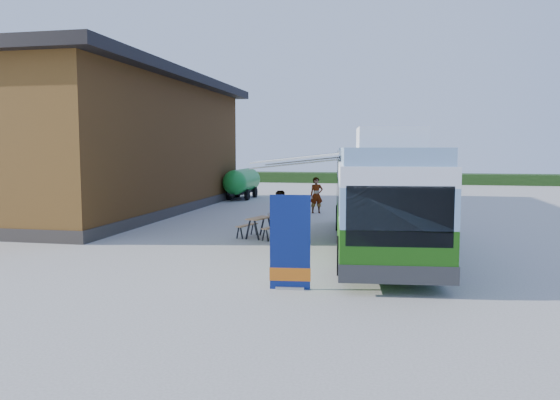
% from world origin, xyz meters
% --- Properties ---
extents(ground, '(100.00, 100.00, 0.00)m').
position_xyz_m(ground, '(0.00, 0.00, 0.00)').
color(ground, '#BCB7AD').
rests_on(ground, ground).
extents(barn, '(9.60, 21.20, 7.50)m').
position_xyz_m(barn, '(-10.50, 10.00, 3.59)').
color(barn, brown).
rests_on(barn, ground).
extents(hedge, '(40.00, 3.00, 1.00)m').
position_xyz_m(hedge, '(8.00, 38.00, 0.50)').
color(hedge, '#264419').
rests_on(hedge, ground).
extents(bus, '(4.13, 13.40, 4.05)m').
position_xyz_m(bus, '(3.98, 1.49, 1.94)').
color(bus, '#246711').
rests_on(bus, ground).
extents(awning, '(3.50, 5.11, 0.56)m').
position_xyz_m(awning, '(1.38, 1.72, 2.94)').
color(awning, white).
rests_on(awning, ground).
extents(banner, '(1.02, 0.25, 2.36)m').
position_xyz_m(banner, '(2.03, -4.68, 0.96)').
color(banner, navy).
rests_on(banner, ground).
extents(picnic_table, '(1.73, 1.62, 0.81)m').
position_xyz_m(picnic_table, '(-0.55, 2.71, 0.60)').
color(picnic_table, tan).
rests_on(picnic_table, ground).
extents(person_a, '(0.83, 0.68, 1.94)m').
position_xyz_m(person_a, '(0.51, 11.31, 0.97)').
color(person_a, '#999999').
rests_on(person_a, ground).
extents(person_b, '(1.18, 1.16, 1.92)m').
position_xyz_m(person_b, '(0.34, 2.13, 0.96)').
color(person_b, '#999999').
rests_on(person_b, ground).
extents(slurry_tanker, '(1.66, 5.57, 2.06)m').
position_xyz_m(slurry_tanker, '(-5.70, 18.76, 1.18)').
color(slurry_tanker, '#198C2D').
rests_on(slurry_tanker, ground).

